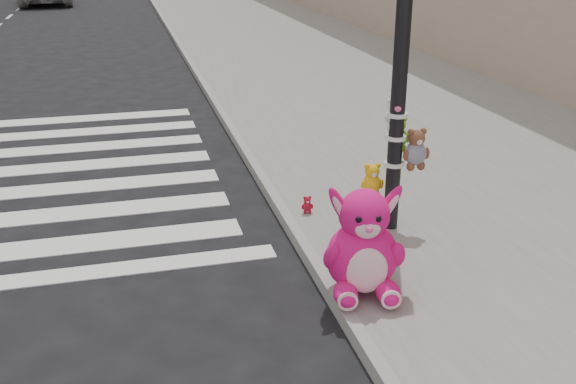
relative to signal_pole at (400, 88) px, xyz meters
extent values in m
plane|color=black|center=(-2.62, -1.82, -1.72)|extent=(120.00, 120.00, 0.00)
cube|color=slate|center=(2.38, 8.18, -1.65)|extent=(7.00, 80.00, 0.14)
cube|color=gray|center=(-1.07, 8.18, -1.65)|extent=(0.12, 80.00, 0.15)
cylinder|color=black|center=(-0.02, -0.02, 0.42)|extent=(0.16, 0.16, 4.00)
cylinder|color=white|center=(-0.02, -0.02, -0.83)|extent=(0.22, 0.22, 0.04)
cylinder|color=white|center=(-0.02, -0.02, -0.53)|extent=(0.22, 0.22, 0.04)
cylinder|color=white|center=(-0.02, -0.02, -0.28)|extent=(0.22, 0.22, 0.04)
ellipsoid|color=#E61376|center=(-1.06, -1.47, -1.48)|extent=(0.28, 0.39, 0.19)
ellipsoid|color=#E61376|center=(-0.69, -1.54, -1.48)|extent=(0.28, 0.39, 0.19)
ellipsoid|color=#E61376|center=(-0.82, -1.22, -1.24)|extent=(0.77, 0.69, 0.67)
ellipsoid|color=#F9BFD1|center=(-0.86, -1.44, -1.26)|extent=(0.39, 0.20, 0.44)
sphere|color=#E61376|center=(-0.82, -1.22, -0.82)|extent=(0.54, 0.54, 0.46)
ellipsoid|color=#E61376|center=(-1.03, -1.16, -0.75)|extent=(0.33, 0.15, 0.46)
ellipsoid|color=#E61376|center=(-0.61, -1.23, -0.75)|extent=(0.33, 0.15, 0.46)
camera|label=1|loc=(-2.78, -6.08, 1.50)|focal=40.00mm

